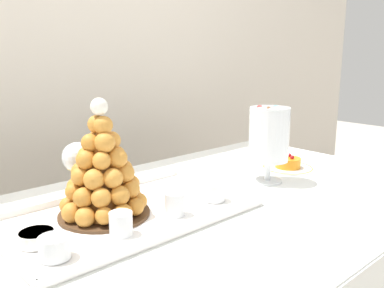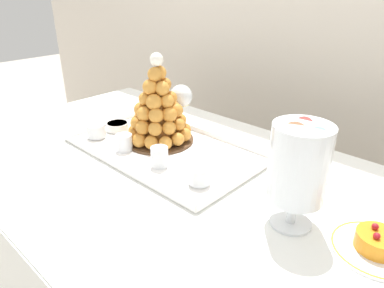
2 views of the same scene
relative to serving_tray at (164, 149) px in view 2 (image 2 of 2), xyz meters
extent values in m
cylinder|color=brown|center=(-0.59, 0.29, -0.41)|extent=(0.04, 0.04, 0.76)
cube|color=brown|center=(0.14, -0.07, -0.02)|extent=(1.58, 0.84, 0.02)
cube|color=white|center=(0.14, -0.07, -0.01)|extent=(1.64, 0.90, 0.00)
cube|color=white|center=(0.14, 0.38, -0.20)|extent=(1.64, 0.01, 0.38)
cube|color=white|center=(-0.68, -0.07, -0.20)|extent=(0.01, 0.90, 0.38)
cube|color=white|center=(0.00, 0.00, 0.00)|extent=(0.62, 0.36, 0.01)
cube|color=white|center=(0.00, -0.18, 0.01)|extent=(0.62, 0.01, 0.02)
cube|color=white|center=(0.00, 0.18, 0.01)|extent=(0.62, 0.01, 0.02)
cube|color=white|center=(-0.31, 0.00, 0.01)|extent=(0.01, 0.36, 0.02)
cube|color=white|center=(0.31, 0.00, 0.01)|extent=(0.01, 0.36, 0.02)
cylinder|color=white|center=(0.00, 0.00, 0.00)|extent=(0.33, 0.33, 0.00)
cylinder|color=#4C331E|center=(-0.05, 0.03, 0.01)|extent=(0.23, 0.23, 0.01)
cone|color=#B26D29|center=(-0.05, 0.03, 0.13)|extent=(0.15, 0.15, 0.24)
sphere|color=gold|center=(0.03, 0.03, 0.04)|extent=(0.04, 0.04, 0.04)
sphere|color=gold|center=(0.02, 0.07, 0.03)|extent=(0.05, 0.05, 0.05)
sphere|color=orange|center=(-0.01, 0.11, 0.03)|extent=(0.05, 0.05, 0.05)
sphere|color=gold|center=(-0.05, 0.12, 0.03)|extent=(0.04, 0.04, 0.04)
sphere|color=orange|center=(-0.10, 0.11, 0.03)|extent=(0.04, 0.04, 0.04)
sphere|color=orange|center=(-0.13, 0.07, 0.04)|extent=(0.04, 0.04, 0.04)
sphere|color=orange|center=(-0.14, 0.03, 0.03)|extent=(0.05, 0.05, 0.05)
sphere|color=gold|center=(-0.13, -0.01, 0.03)|extent=(0.05, 0.05, 0.05)
sphere|color=orange|center=(-0.10, -0.04, 0.04)|extent=(0.04, 0.04, 0.04)
sphere|color=orange|center=(-0.05, -0.06, 0.03)|extent=(0.05, 0.05, 0.05)
sphere|color=orange|center=(-0.01, -0.04, 0.04)|extent=(0.04, 0.04, 0.04)
sphere|color=gold|center=(0.02, -0.01, 0.03)|extent=(0.04, 0.04, 0.04)
sphere|color=orange|center=(0.01, 0.06, 0.07)|extent=(0.04, 0.04, 0.04)
sphere|color=orange|center=(-0.01, 0.09, 0.07)|extent=(0.04, 0.04, 0.04)
sphere|color=orange|center=(-0.05, 0.10, 0.08)|extent=(0.05, 0.05, 0.05)
sphere|color=orange|center=(-0.10, 0.09, 0.07)|extent=(0.05, 0.05, 0.05)
sphere|color=orange|center=(-0.12, 0.05, 0.08)|extent=(0.04, 0.04, 0.04)
sphere|color=orange|center=(-0.12, 0.01, 0.07)|extent=(0.05, 0.05, 0.05)
sphere|color=orange|center=(-0.09, -0.03, 0.07)|extent=(0.05, 0.05, 0.05)
sphere|color=orange|center=(-0.05, -0.04, 0.07)|extent=(0.05, 0.05, 0.05)
sphere|color=gold|center=(-0.01, -0.03, 0.08)|extent=(0.04, 0.04, 0.04)
sphere|color=orange|center=(0.02, 0.01, 0.08)|extent=(0.04, 0.04, 0.04)
sphere|color=orange|center=(-0.01, 0.07, 0.11)|extent=(0.05, 0.05, 0.05)
sphere|color=orange|center=(-0.05, 0.09, 0.11)|extent=(0.04, 0.04, 0.04)
sphere|color=orange|center=(-0.09, 0.07, 0.11)|extent=(0.05, 0.05, 0.05)
sphere|color=orange|center=(-0.11, 0.04, 0.12)|extent=(0.04, 0.04, 0.04)
sphere|color=gold|center=(-0.10, -0.01, 0.11)|extent=(0.05, 0.05, 0.05)
sphere|color=gold|center=(-0.06, -0.03, 0.11)|extent=(0.05, 0.05, 0.05)
sphere|color=orange|center=(-0.02, -0.01, 0.12)|extent=(0.05, 0.05, 0.05)
sphere|color=orange|center=(0.00, 0.03, 0.11)|extent=(0.05, 0.05, 0.05)
sphere|color=orange|center=(-0.03, 0.07, 0.15)|extent=(0.04, 0.04, 0.04)
sphere|color=orange|center=(-0.07, 0.07, 0.16)|extent=(0.04, 0.04, 0.04)
sphere|color=orange|center=(-0.09, 0.03, 0.15)|extent=(0.05, 0.05, 0.05)
sphere|color=orange|center=(-0.07, -0.01, 0.15)|extent=(0.04, 0.04, 0.04)
sphere|color=orange|center=(-0.03, -0.01, 0.15)|extent=(0.05, 0.05, 0.05)
sphere|color=gold|center=(-0.01, 0.03, 0.15)|extent=(0.04, 0.04, 0.04)
sphere|color=orange|center=(-0.05, 0.06, 0.19)|extent=(0.04, 0.04, 0.04)
sphere|color=orange|center=(-0.08, 0.04, 0.19)|extent=(0.04, 0.04, 0.04)
sphere|color=orange|center=(-0.06, 0.00, 0.19)|extent=(0.05, 0.05, 0.05)
sphere|color=gold|center=(-0.03, 0.03, 0.19)|extent=(0.05, 0.05, 0.05)
sphere|color=gold|center=(-0.05, 0.04, 0.23)|extent=(0.04, 0.04, 0.04)
sphere|color=orange|center=(-0.05, 0.02, 0.23)|extent=(0.05, 0.05, 0.05)
sphere|color=white|center=(-0.05, 0.03, 0.28)|extent=(0.04, 0.04, 0.04)
cylinder|color=silver|center=(-0.24, -0.10, 0.03)|extent=(0.06, 0.06, 0.05)
cylinder|color=#F4EAC6|center=(-0.24, -0.10, 0.01)|extent=(0.06, 0.06, 0.02)
cylinder|color=white|center=(-0.24, -0.10, 0.03)|extent=(0.06, 0.06, 0.01)
sphere|color=brown|center=(-0.24, -0.09, 0.04)|extent=(0.02, 0.02, 0.02)
cylinder|color=silver|center=(-0.08, -0.09, 0.03)|extent=(0.05, 0.05, 0.05)
cylinder|color=brown|center=(-0.08, -0.09, 0.01)|extent=(0.05, 0.05, 0.02)
cylinder|color=#8C603D|center=(-0.08, -0.09, 0.03)|extent=(0.05, 0.05, 0.02)
sphere|color=brown|center=(-0.07, -0.09, 0.05)|extent=(0.01, 0.01, 0.01)
cylinder|color=silver|center=(0.08, -0.09, 0.03)|extent=(0.05, 0.05, 0.06)
cylinder|color=gold|center=(0.08, -0.09, 0.02)|extent=(0.05, 0.05, 0.02)
cylinder|color=#EAC166|center=(0.08, -0.09, 0.04)|extent=(0.05, 0.05, 0.02)
sphere|color=brown|center=(0.08, -0.09, 0.05)|extent=(0.01, 0.01, 0.01)
cylinder|color=silver|center=(0.23, -0.08, 0.03)|extent=(0.06, 0.06, 0.05)
cylinder|color=gold|center=(0.23, -0.08, 0.01)|extent=(0.05, 0.05, 0.02)
cylinder|color=#EAC166|center=(0.23, -0.08, 0.03)|extent=(0.05, 0.05, 0.01)
sphere|color=brown|center=(0.23, -0.08, 0.04)|extent=(0.02, 0.02, 0.02)
cylinder|color=white|center=(-0.24, -0.01, 0.02)|extent=(0.08, 0.08, 0.03)
cylinder|color=#F2CC59|center=(-0.24, -0.01, 0.03)|extent=(0.07, 0.07, 0.00)
cylinder|color=white|center=(0.49, -0.06, 0.00)|extent=(0.09, 0.09, 0.01)
cylinder|color=white|center=(0.49, -0.06, 0.03)|extent=(0.02, 0.02, 0.07)
cylinder|color=white|center=(0.49, -0.06, 0.15)|extent=(0.13, 0.13, 0.17)
cylinder|color=brown|center=(0.52, -0.05, 0.08)|extent=(0.06, 0.05, 0.05)
cylinder|color=#9ED860|center=(0.49, -0.05, 0.08)|extent=(0.05, 0.05, 0.04)
cylinder|color=#E54C47|center=(0.47, -0.06, 0.08)|extent=(0.05, 0.04, 0.04)
cylinder|color=brown|center=(0.48, -0.08, 0.08)|extent=(0.05, 0.05, 0.04)
cylinder|color=#D199D8|center=(0.50, -0.05, 0.10)|extent=(0.07, 0.04, 0.06)
cylinder|color=brown|center=(0.48, -0.05, 0.10)|extent=(0.06, 0.05, 0.05)
cylinder|color=yellow|center=(0.49, -0.09, 0.10)|extent=(0.05, 0.05, 0.04)
cylinder|color=yellow|center=(0.50, -0.03, 0.12)|extent=(0.05, 0.05, 0.04)
cylinder|color=pink|center=(0.46, -0.06, 0.12)|extent=(0.05, 0.05, 0.04)
cylinder|color=pink|center=(0.49, -0.07, 0.12)|extent=(0.05, 0.05, 0.03)
cylinder|color=#E54C47|center=(0.49, -0.05, 0.14)|extent=(0.05, 0.05, 0.06)
cylinder|color=brown|center=(0.48, -0.06, 0.14)|extent=(0.05, 0.05, 0.05)
cylinder|color=#9ED860|center=(0.49, -0.08, 0.14)|extent=(0.06, 0.05, 0.06)
cylinder|color=brown|center=(0.52, -0.05, 0.14)|extent=(0.06, 0.04, 0.06)
cylinder|color=brown|center=(0.46, -0.04, 0.16)|extent=(0.06, 0.05, 0.06)
cylinder|color=#D199D8|center=(0.48, -0.08, 0.16)|extent=(0.05, 0.05, 0.04)
cylinder|color=#E54C47|center=(0.50, -0.07, 0.16)|extent=(0.05, 0.04, 0.05)
cylinder|color=#72B2E0|center=(0.51, -0.04, 0.16)|extent=(0.06, 0.05, 0.06)
cylinder|color=#F9A54C|center=(0.47, -0.05, 0.18)|extent=(0.06, 0.05, 0.06)
cylinder|color=yellow|center=(0.48, -0.08, 0.18)|extent=(0.06, 0.05, 0.05)
cylinder|color=#72B2E0|center=(0.51, -0.07, 0.18)|extent=(0.05, 0.05, 0.04)
cylinder|color=#E54C47|center=(0.49, -0.04, 0.18)|extent=(0.06, 0.05, 0.06)
cylinder|color=#F9A54C|center=(0.46, -0.07, 0.20)|extent=(0.04, 0.04, 0.04)
cylinder|color=#F9A54C|center=(0.50, -0.07, 0.20)|extent=(0.05, 0.04, 0.06)
cylinder|color=#D199D8|center=(0.49, -0.03, 0.20)|extent=(0.05, 0.05, 0.04)
cylinder|color=brown|center=(0.48, -0.08, 0.22)|extent=(0.06, 0.05, 0.05)
cylinder|color=#72B2E0|center=(0.52, -0.06, 0.22)|extent=(0.04, 0.05, 0.04)
cylinder|color=#E54C47|center=(0.48, -0.03, 0.22)|extent=(0.05, 0.04, 0.05)
cylinder|color=white|center=(0.66, -0.02, 0.00)|extent=(0.18, 0.18, 0.01)
torus|color=gold|center=(0.66, -0.02, 0.00)|extent=(0.17, 0.17, 0.00)
cylinder|color=orange|center=(0.66, -0.02, 0.02)|extent=(0.09, 0.09, 0.03)
sphere|color=#A51923|center=(0.65, -0.01, 0.04)|extent=(0.01, 0.01, 0.01)
sphere|color=#A51923|center=(0.66, -0.04, 0.04)|extent=(0.01, 0.01, 0.01)
cylinder|color=silver|center=(-0.06, 0.14, 0.00)|extent=(0.06, 0.06, 0.00)
cylinder|color=silver|center=(-0.06, 0.14, 0.05)|extent=(0.01, 0.01, 0.10)
sphere|color=silver|center=(-0.06, 0.14, 0.13)|extent=(0.08, 0.08, 0.08)
cylinder|color=#EAE08C|center=(-0.06, 0.14, 0.12)|extent=(0.06, 0.06, 0.04)
camera|label=1|loc=(-0.54, -0.83, 0.40)|focal=38.32mm
camera|label=2|loc=(0.77, -0.68, 0.49)|focal=32.71mm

